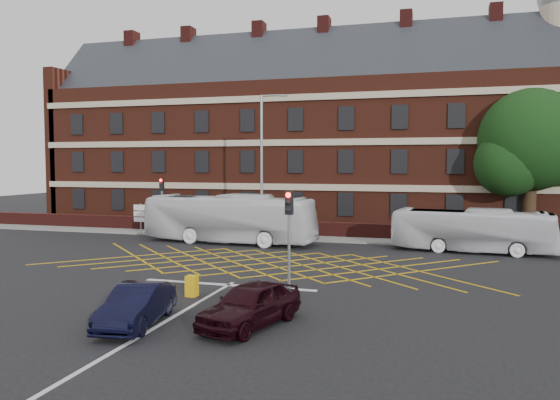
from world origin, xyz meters
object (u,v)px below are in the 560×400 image
(car_navy, at_px, (137,305))
(traffic_light_far, at_px, (162,212))
(deciduous_tree, at_px, (530,147))
(car_maroon, at_px, (250,304))
(utility_cabinet, at_px, (192,286))
(street_lamp, at_px, (263,191))
(bus_right, at_px, (472,230))
(traffic_light_near, at_px, (289,253))
(bus_left, at_px, (229,219))
(direction_signs, at_px, (140,214))

(car_navy, relative_size, traffic_light_far, 0.96)
(car_navy, distance_m, deciduous_tree, 30.45)
(car_maroon, xyz_separation_m, utility_cabinet, (-3.60, 3.14, -0.31))
(traffic_light_far, height_order, street_lamp, street_lamp)
(bus_right, xyz_separation_m, deciduous_tree, (4.06, 6.64, 5.16))
(deciduous_tree, distance_m, traffic_light_near, 23.96)
(bus_right, height_order, car_navy, bus_right)
(car_maroon, xyz_separation_m, traffic_light_near, (0.19, 4.19, 1.03))
(deciduous_tree, distance_m, utility_cabinet, 27.13)
(car_maroon, height_order, deciduous_tree, deciduous_tree)
(street_lamp, relative_size, utility_cabinet, 11.68)
(bus_left, bearing_deg, deciduous_tree, -64.85)
(deciduous_tree, xyz_separation_m, direction_signs, (-28.53, -3.36, -5.11))
(car_maroon, xyz_separation_m, direction_signs, (-16.57, 21.15, 0.65))
(car_navy, height_order, deciduous_tree, deciduous_tree)
(traffic_light_near, distance_m, traffic_light_far, 20.67)
(car_navy, xyz_separation_m, street_lamp, (-1.80, 19.09, 2.82))
(deciduous_tree, bearing_deg, bus_left, -159.97)
(bus_right, relative_size, deciduous_tree, 0.90)
(bus_left, distance_m, direction_signs, 9.73)
(car_maroon, bearing_deg, bus_left, 130.01)
(car_navy, xyz_separation_m, traffic_light_near, (3.84, 5.15, 1.09))
(bus_left, height_order, bus_right, bus_left)
(bus_left, height_order, car_maroon, bus_left)
(car_navy, bearing_deg, traffic_light_near, 44.89)
(direction_signs, bearing_deg, bus_right, -7.63)
(bus_left, relative_size, car_navy, 2.90)
(street_lamp, bearing_deg, bus_right, -1.10)
(deciduous_tree, height_order, direction_signs, deciduous_tree)
(car_navy, xyz_separation_m, traffic_light_far, (-10.08, 20.43, 1.09))
(street_lamp, bearing_deg, utility_cabinet, -82.93)
(street_lamp, bearing_deg, car_maroon, -73.23)
(street_lamp, distance_m, direction_signs, 11.70)
(car_maroon, distance_m, deciduous_tree, 27.88)
(bus_right, xyz_separation_m, direction_signs, (-24.47, 3.28, 0.05))
(traffic_light_near, bearing_deg, bus_right, 60.57)
(bus_left, xyz_separation_m, bus_right, (15.51, 0.49, -0.33))
(traffic_light_far, xyz_separation_m, street_lamp, (8.28, -1.34, 1.73))
(traffic_light_far, bearing_deg, car_navy, -63.74)
(bus_right, bearing_deg, traffic_light_near, 156.59)
(street_lamp, bearing_deg, car_navy, -84.60)
(street_lamp, relative_size, direction_signs, 4.50)
(deciduous_tree, bearing_deg, car_maroon, -116.02)
(car_navy, distance_m, car_maroon, 3.78)
(bus_left, xyz_separation_m, deciduous_tree, (19.57, 7.13, 4.84))
(utility_cabinet, bearing_deg, bus_right, 52.00)
(traffic_light_far, bearing_deg, utility_cabinet, -58.17)
(traffic_light_far, bearing_deg, bus_left, -18.79)
(bus_right, height_order, traffic_light_near, traffic_light_near)
(deciduous_tree, bearing_deg, car_navy, -121.52)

